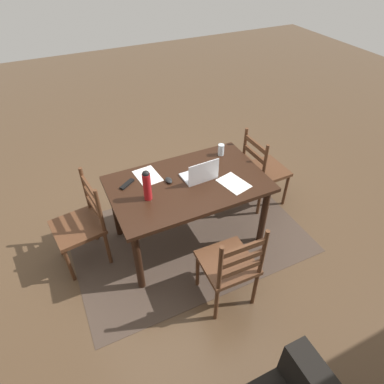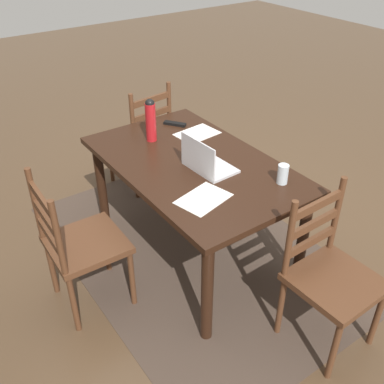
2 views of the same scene
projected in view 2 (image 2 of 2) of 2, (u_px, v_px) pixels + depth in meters
name	position (u px, v px, depth m)	size (l,w,h in m)	color
ground_plane	(193.00, 251.00, 3.33)	(14.00, 14.00, 0.00)	brown
area_rug	(193.00, 251.00, 3.32)	(2.43, 1.62, 0.01)	#47382D
dining_table	(193.00, 175.00, 2.96)	(1.50, 0.92, 0.76)	black
chair_far_head	(80.00, 245.00, 2.67)	(0.45, 0.45, 0.95)	#56331E
chair_left_near	(330.00, 276.00, 2.45)	(0.45, 0.45, 0.95)	#56331E
chair_right_near	(141.00, 137.00, 3.87)	(0.50, 0.50, 0.95)	#56331E
laptop	(205.00, 162.00, 2.79)	(0.33, 0.24, 0.23)	silver
water_bottle	(151.00, 119.00, 3.08)	(0.07, 0.07, 0.31)	red
drinking_glass	(283.00, 174.00, 2.66)	(0.07, 0.07, 0.12)	silver
computer_mouse	(190.00, 146.00, 3.05)	(0.06, 0.10, 0.03)	black
tv_remote	(175.00, 124.00, 3.37)	(0.04, 0.17, 0.02)	black
paper_stack_left	(203.00, 199.00, 2.55)	(0.21, 0.30, 0.00)	white
paper_stack_right	(197.00, 134.00, 3.25)	(0.21, 0.30, 0.00)	white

